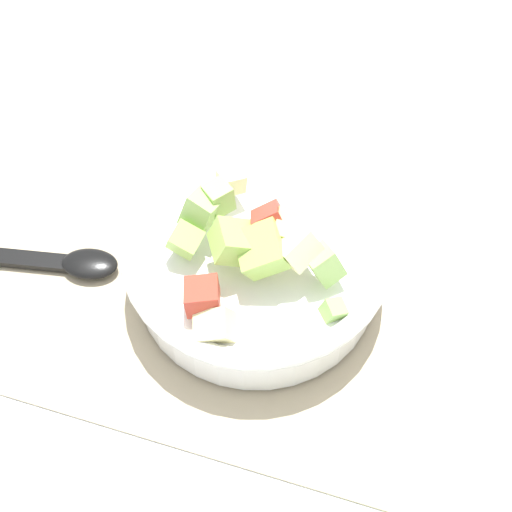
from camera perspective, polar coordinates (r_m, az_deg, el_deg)
The scene contains 4 objects.
ground_plane at distance 0.72m, azimuth -1.40°, elevation -1.91°, with size 2.40×2.40×0.00m, color silver.
placemat at distance 0.72m, azimuth -1.40°, elevation -1.78°, with size 0.50×0.36×0.01m, color tan.
salad_bowl at distance 0.68m, azimuth -0.03°, elevation -0.43°, with size 0.25×0.25×0.12m.
serving_spoon at distance 0.75m, azimuth -16.22°, elevation -0.32°, with size 0.22×0.07×0.01m.
Camera 1 is at (0.13, -0.37, 0.61)m, focal length 51.08 mm.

